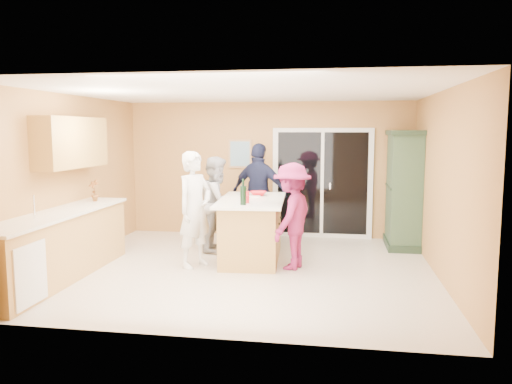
# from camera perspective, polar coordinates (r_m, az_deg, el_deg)

# --- Properties ---
(floor) EXTENTS (5.50, 5.50, 0.00)m
(floor) POSITION_cam_1_polar(r_m,az_deg,el_deg) (7.50, -1.27, -8.82)
(floor) COLOR beige
(floor) RESTS_ON ground
(ceiling) EXTENTS (5.50, 5.00, 0.10)m
(ceiling) POSITION_cam_1_polar(r_m,az_deg,el_deg) (7.24, -1.33, 11.40)
(ceiling) COLOR white
(ceiling) RESTS_ON wall_back
(wall_back) EXTENTS (5.50, 0.10, 2.60)m
(wall_back) POSITION_cam_1_polar(r_m,az_deg,el_deg) (9.71, 1.39, 2.60)
(wall_back) COLOR tan
(wall_back) RESTS_ON ground
(wall_front) EXTENTS (5.50, 0.10, 2.60)m
(wall_front) POSITION_cam_1_polar(r_m,az_deg,el_deg) (4.84, -6.69, -1.91)
(wall_front) COLOR tan
(wall_front) RESTS_ON ground
(wall_left) EXTENTS (0.10, 5.00, 2.60)m
(wall_left) POSITION_cam_1_polar(r_m,az_deg,el_deg) (8.21, -20.53, 1.35)
(wall_left) COLOR tan
(wall_left) RESTS_ON ground
(wall_right) EXTENTS (0.10, 5.00, 2.60)m
(wall_right) POSITION_cam_1_polar(r_m,az_deg,el_deg) (7.28, 20.52, 0.68)
(wall_right) COLOR tan
(wall_right) RESTS_ON ground
(left_cabinet_run) EXTENTS (0.65, 3.05, 1.24)m
(left_cabinet_run) POSITION_cam_1_polar(r_m,az_deg,el_deg) (7.29, -22.27, -6.07)
(left_cabinet_run) COLOR #B98948
(left_cabinet_run) RESTS_ON floor
(upper_cabinets) EXTENTS (0.35, 1.60, 0.75)m
(upper_cabinets) POSITION_cam_1_polar(r_m,az_deg,el_deg) (7.92, -20.32, 5.34)
(upper_cabinets) COLOR #B98948
(upper_cabinets) RESTS_ON wall_left
(sliding_door) EXTENTS (1.90, 0.07, 2.10)m
(sliding_door) POSITION_cam_1_polar(r_m,az_deg,el_deg) (9.61, 7.57, 1.00)
(sliding_door) COLOR silver
(sliding_door) RESTS_ON floor
(framed_picture) EXTENTS (0.46, 0.04, 0.56)m
(framed_picture) POSITION_cam_1_polar(r_m,az_deg,el_deg) (9.76, -1.84, 4.39)
(framed_picture) COLOR #A27951
(framed_picture) RESTS_ON wall_back
(kitchen_island) EXTENTS (1.13, 1.92, 0.97)m
(kitchen_island) POSITION_cam_1_polar(r_m,az_deg,el_deg) (7.97, -0.48, -4.48)
(kitchen_island) COLOR #B98948
(kitchen_island) RESTS_ON floor
(green_hutch) EXTENTS (0.59, 1.12, 2.05)m
(green_hutch) POSITION_cam_1_polar(r_m,az_deg,el_deg) (9.13, 16.53, 0.15)
(green_hutch) COLOR #1E3121
(green_hutch) RESTS_ON floor
(woman_white) EXTENTS (0.67, 0.76, 1.75)m
(woman_white) POSITION_cam_1_polar(r_m,az_deg,el_deg) (7.54, -7.00, -1.99)
(woman_white) COLOR silver
(woman_white) RESTS_ON floor
(woman_grey) EXTENTS (0.64, 0.80, 1.61)m
(woman_grey) POSITION_cam_1_polar(r_m,az_deg,el_deg) (8.56, -4.43, -1.34)
(woman_grey) COLOR #9F9EA1
(woman_grey) RESTS_ON floor
(woman_navy) EXTENTS (1.15, 0.72, 1.83)m
(woman_navy) POSITION_cam_1_polar(r_m,az_deg,el_deg) (9.08, 0.39, -0.16)
(woman_navy) COLOR #1A1B3A
(woman_navy) RESTS_ON floor
(woman_magenta) EXTENTS (0.85, 1.14, 1.58)m
(woman_magenta) POSITION_cam_1_polar(r_m,az_deg,el_deg) (7.41, 4.13, -2.77)
(woman_magenta) COLOR #8F1F4B
(woman_magenta) RESTS_ON floor
(serving_bowl) EXTENTS (0.32, 0.32, 0.07)m
(serving_bowl) POSITION_cam_1_polar(r_m,az_deg,el_deg) (8.30, 0.25, -0.17)
(serving_bowl) COLOR red
(serving_bowl) RESTS_ON kitchen_island
(tulip_vase) EXTENTS (0.22, 0.18, 0.35)m
(tulip_vase) POSITION_cam_1_polar(r_m,az_deg,el_deg) (8.26, -17.99, 0.20)
(tulip_vase) COLOR red
(tulip_vase) RESTS_ON left_cabinet_run
(tumbler_near) EXTENTS (0.09, 0.09, 0.11)m
(tumbler_near) POSITION_cam_1_polar(r_m,az_deg,el_deg) (7.97, -1.04, -0.31)
(tumbler_near) COLOR red
(tumbler_near) RESTS_ON kitchen_island
(tumbler_far) EXTENTS (0.09, 0.09, 0.11)m
(tumbler_far) POSITION_cam_1_polar(r_m,az_deg,el_deg) (7.43, -1.08, -0.85)
(tumbler_far) COLOR red
(tumbler_far) RESTS_ON kitchen_island
(wine_bottle) EXTENTS (0.09, 0.09, 0.38)m
(wine_bottle) POSITION_cam_1_polar(r_m,az_deg,el_deg) (7.25, -1.47, -0.32)
(wine_bottle) COLOR black
(wine_bottle) RESTS_ON kitchen_island
(white_plate) EXTENTS (0.30, 0.30, 0.02)m
(white_plate) POSITION_cam_1_polar(r_m,az_deg,el_deg) (8.21, -0.29, -0.43)
(white_plate) COLOR white
(white_plate) RESTS_ON kitchen_island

